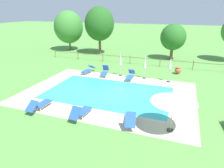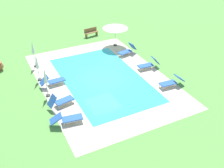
# 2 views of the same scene
# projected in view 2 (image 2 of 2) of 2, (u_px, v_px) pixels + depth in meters

# --- Properties ---
(ground_plane) EXTENTS (160.00, 160.00, 0.00)m
(ground_plane) POSITION_uv_depth(u_px,v_px,m) (102.00, 79.00, 21.36)
(ground_plane) COLOR #599342
(pool_deck_paving) EXTENTS (13.58, 9.49, 0.01)m
(pool_deck_paving) POSITION_uv_depth(u_px,v_px,m) (102.00, 79.00, 21.36)
(pool_deck_paving) COLOR beige
(pool_deck_paving) RESTS_ON ground
(swimming_pool_water) EXTENTS (9.96, 5.87, 0.01)m
(swimming_pool_water) POSITION_uv_depth(u_px,v_px,m) (102.00, 79.00, 21.36)
(swimming_pool_water) COLOR #38C6D1
(swimming_pool_water) RESTS_ON ground
(pool_coping_rim) EXTENTS (10.44, 6.35, 0.01)m
(pool_coping_rim) POSITION_uv_depth(u_px,v_px,m) (102.00, 79.00, 21.36)
(pool_coping_rim) COLOR beige
(pool_coping_rim) RESTS_ON ground
(sun_lounger_north_near_steps) EXTENTS (0.94, 1.90, 1.02)m
(sun_lounger_north_near_steps) POSITION_uv_depth(u_px,v_px,m) (61.00, 101.00, 18.19)
(sun_lounger_north_near_steps) COLOR #2856A8
(sun_lounger_north_near_steps) RESTS_ON ground
(sun_lounger_north_mid) EXTENTS (0.97, 1.92, 1.00)m
(sun_lounger_north_mid) POSITION_uv_depth(u_px,v_px,m) (127.00, 50.00, 24.85)
(sun_lounger_north_mid) COLOR #2856A8
(sun_lounger_north_mid) RESTS_ON ground
(sun_lounger_north_far) EXTENTS (0.72, 2.03, 0.84)m
(sun_lounger_north_far) POSITION_uv_depth(u_px,v_px,m) (171.00, 82.00, 20.27)
(sun_lounger_north_far) COLOR #2856A8
(sun_lounger_north_far) RESTS_ON ground
(sun_lounger_north_end) EXTENTS (0.74, 1.92, 0.97)m
(sun_lounger_north_end) POSITION_uv_depth(u_px,v_px,m) (148.00, 64.00, 22.61)
(sun_lounger_north_end) COLOR #2856A8
(sun_lounger_north_end) RESTS_ON ground
(sun_lounger_south_mid) EXTENTS (0.69, 1.96, 0.91)m
(sun_lounger_south_mid) POSITION_uv_depth(u_px,v_px,m) (53.00, 81.00, 20.40)
(sun_lounger_south_mid) COLOR #2856A8
(sun_lounger_south_mid) RESTS_ON ground
(sun_lounger_south_far) EXTENTS (0.88, 2.11, 0.76)m
(sun_lounger_south_far) POSITION_uv_depth(u_px,v_px,m) (68.00, 119.00, 16.67)
(sun_lounger_south_far) COLOR #2856A8
(sun_lounger_south_far) RESTS_ON ground
(patio_umbrella_open_foreground) EXTENTS (2.46, 2.46, 2.24)m
(patio_umbrella_open_foreground) POSITION_uv_depth(u_px,v_px,m) (115.00, 26.00, 25.65)
(patio_umbrella_open_foreground) COLOR #383838
(patio_umbrella_open_foreground) RESTS_ON ground
(patio_umbrella_closed_row_west) EXTENTS (0.32, 0.32, 2.42)m
(patio_umbrella_closed_row_west) POSITION_uv_depth(u_px,v_px,m) (45.00, 77.00, 18.53)
(patio_umbrella_closed_row_west) COLOR #383838
(patio_umbrella_closed_row_west) RESTS_ON ground
(patio_umbrella_closed_row_mid_west) EXTENTS (0.32, 0.32, 2.35)m
(patio_umbrella_closed_row_mid_west) POSITION_uv_depth(u_px,v_px,m) (37.00, 63.00, 20.41)
(patio_umbrella_closed_row_mid_west) COLOR #383838
(patio_umbrella_closed_row_mid_west) RESTS_ON ground
(patio_umbrella_closed_row_centre) EXTENTS (0.32, 0.32, 2.37)m
(patio_umbrella_closed_row_centre) POSITION_uv_depth(u_px,v_px,m) (33.00, 49.00, 22.20)
(patio_umbrella_closed_row_centre) COLOR #383838
(patio_umbrella_closed_row_centre) RESTS_ON ground
(wooden_bench_lawn_side) EXTENTS (0.63, 1.54, 0.87)m
(wooden_bench_lawn_side) POSITION_uv_depth(u_px,v_px,m) (91.00, 32.00, 28.53)
(wooden_bench_lawn_side) COLOR olive
(wooden_bench_lawn_side) RESTS_ON ground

